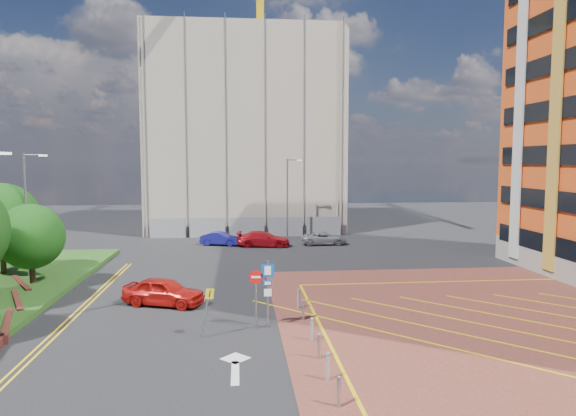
{
  "coord_description": "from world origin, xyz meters",
  "views": [
    {
      "loc": [
        -0.82,
        -22.42,
        7.84
      ],
      "look_at": [
        1.69,
        3.48,
        5.42
      ],
      "focal_mm": 32.0,
      "sensor_mm": 36.0,
      "label": 1
    }
  ],
  "objects": [
    {
      "name": "lamp_back",
      "position": [
        4.08,
        28.0,
        4.36
      ],
      "size": [
        1.53,
        0.16,
        8.0
      ],
      "color": "#9EA0A8",
      "rests_on": "ground"
    },
    {
      "name": "car_red_back",
      "position": [
        1.43,
        23.88,
        0.7
      ],
      "size": [
        5.01,
        2.52,
        1.39
      ],
      "primitive_type": "imported",
      "rotation": [
        0.0,
        0.0,
        1.45
      ],
      "color": "#B70F18",
      "rests_on": "ground"
    },
    {
      "name": "sign_cluster",
      "position": [
        0.3,
        0.98,
        1.95
      ],
      "size": [
        1.17,
        0.12,
        3.2
      ],
      "color": "#9EA0A8",
      "rests_on": "ground"
    },
    {
      "name": "tree_d",
      "position": [
        -16.5,
        13.0,
        3.87
      ],
      "size": [
        5.0,
        5.0,
        6.08
      ],
      "color": "#3D2B1C",
      "rests_on": "grass_bed"
    },
    {
      "name": "warning_sign",
      "position": [
        -2.26,
        -0.11,
        1.43
      ],
      "size": [
        0.67,
        0.4,
        2.25
      ],
      "color": "#9EA0A8",
      "rests_on": "ground"
    },
    {
      "name": "car_silver_back",
      "position": [
        7.09,
        24.43,
        0.59
      ],
      "size": [
        4.26,
        2.02,
        1.18
      ],
      "primitive_type": "imported",
      "rotation": [
        0.0,
        0.0,
        1.56
      ],
      "color": "#A8A9B0",
      "rests_on": "ground"
    },
    {
      "name": "construction_fence",
      "position": [
        1.0,
        30.0,
        1.0
      ],
      "size": [
        21.6,
        0.06,
        2.0
      ],
      "primitive_type": "cube",
      "color": "gray",
      "rests_on": "ground"
    },
    {
      "name": "construction_building",
      "position": [
        0.0,
        40.0,
        11.0
      ],
      "size": [
        21.2,
        19.2,
        22.0
      ],
      "primitive_type": "cube",
      "color": "#B0A290",
      "rests_on": "ground"
    },
    {
      "name": "forecourt",
      "position": [
        14.0,
        0.0,
        0.01
      ],
      "size": [
        26.0,
        26.0,
        0.02
      ],
      "primitive_type": "cube",
      "color": "brown",
      "rests_on": "ground"
    },
    {
      "name": "retaining_wall",
      "position": [
        -11.8,
        2.0,
        0.2
      ],
      "size": [
        6.06,
        20.33,
        0.4
      ],
      "color": "maroon",
      "rests_on": "ground"
    },
    {
      "name": "car_blue_back",
      "position": [
        -2.49,
        24.95,
        0.61
      ],
      "size": [
        3.94,
        2.25,
        1.23
      ],
      "primitive_type": "imported",
      "rotation": [
        0.0,
        0.0,
        1.3
      ],
      "color": "navy",
      "rests_on": "ground"
    },
    {
      "name": "tower_crane",
      "position": [
        2.0,
        39.44,
        25.85
      ],
      "size": [
        1.6,
        35.0,
        35.4
      ],
      "color": "gold",
      "rests_on": "ground"
    },
    {
      "name": "bollard_row",
      "position": [
        2.3,
        -1.67,
        0.47
      ],
      "size": [
        0.14,
        11.14,
        0.9
      ],
      "color": "#9EA0A8",
      "rests_on": "forecourt"
    },
    {
      "name": "ground",
      "position": [
        0.0,
        0.0,
        0.0
      ],
      "size": [
        140.0,
        140.0,
        0.0
      ],
      "primitive_type": "plane",
      "color": "black",
      "rests_on": "ground"
    },
    {
      "name": "tree_c",
      "position": [
        -13.5,
        10.0,
        3.19
      ],
      "size": [
        4.0,
        4.0,
        4.9
      ],
      "color": "#3D2B1C",
      "rests_on": "grass_bed"
    },
    {
      "name": "lamp_left_far",
      "position": [
        -14.42,
        12.0,
        4.66
      ],
      "size": [
        1.53,
        0.16,
        8.0
      ],
      "color": "#9EA0A8",
      "rests_on": "grass_bed"
    },
    {
      "name": "car_red_left",
      "position": [
        -4.91,
        5.37,
        0.75
      ],
      "size": [
        4.75,
        3.15,
        1.5
      ],
      "primitive_type": "imported",
      "rotation": [
        0.0,
        0.0,
        1.23
      ],
      "color": "red",
      "rests_on": "ground"
    }
  ]
}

